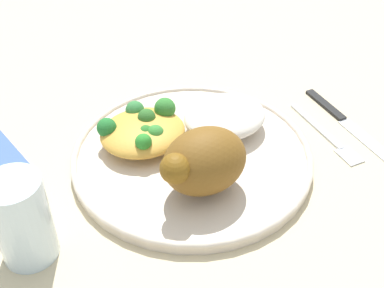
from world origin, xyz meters
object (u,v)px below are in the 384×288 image
(fork, at_px, (327,135))
(water_glass, at_px, (22,220))
(mac_cheese_with_broccoli, at_px, (143,129))
(knife, at_px, (343,118))
(plate, at_px, (192,155))
(roasted_chicken, at_px, (203,161))
(rice_pile, at_px, (225,116))

(fork, bearing_deg, water_glass, 1.34)
(mac_cheese_with_broccoli, relative_size, knife, 0.57)
(plate, xyz_separation_m, knife, (-0.23, 0.02, -0.01))
(roasted_chicken, bearing_deg, plate, -107.08)
(mac_cheese_with_broccoli, bearing_deg, roasted_chicken, 103.15)
(plate, height_order, knife, plate)
(rice_pile, height_order, knife, rice_pile)
(plate, bearing_deg, knife, 174.39)
(fork, xyz_separation_m, knife, (-0.04, -0.02, 0.00))
(plate, bearing_deg, water_glass, 13.43)
(mac_cheese_with_broccoli, bearing_deg, fork, 158.76)
(water_glass, bearing_deg, rice_pile, -164.82)
(knife, height_order, water_glass, water_glass)
(fork, height_order, knife, knife)
(roasted_chicken, distance_m, water_glass, 0.19)
(knife, distance_m, water_glass, 0.44)
(roasted_chicken, xyz_separation_m, knife, (-0.25, -0.04, -0.05))
(fork, distance_m, water_glass, 0.40)
(roasted_chicken, bearing_deg, water_glass, -3.56)
(mac_cheese_with_broccoli, distance_m, fork, 0.25)
(fork, xyz_separation_m, water_glass, (0.40, 0.01, 0.05))
(fork, relative_size, knife, 0.75)
(rice_pile, relative_size, fork, 0.77)
(roasted_chicken, height_order, mac_cheese_with_broccoli, roasted_chicken)
(water_glass, bearing_deg, knife, -176.26)
(mac_cheese_with_broccoli, xyz_separation_m, knife, (-0.27, 0.07, -0.03))
(rice_pile, xyz_separation_m, fork, (-0.12, 0.06, -0.03))
(knife, bearing_deg, fork, 24.18)
(plate, height_order, water_glass, water_glass)
(roasted_chicken, distance_m, rice_pile, 0.12)
(roasted_chicken, xyz_separation_m, water_glass, (0.19, -0.01, -0.01))
(rice_pile, relative_size, water_glass, 1.11)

